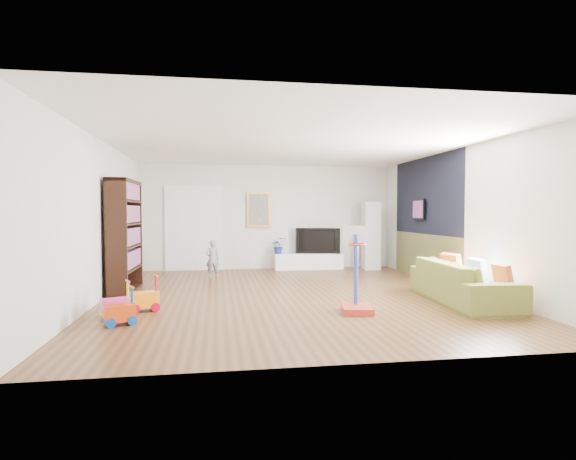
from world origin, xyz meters
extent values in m
cube|color=brown|center=(0.00, 0.00, 0.00)|extent=(6.50, 7.50, 0.00)
cube|color=white|center=(0.00, 0.00, 2.70)|extent=(6.50, 7.50, 0.00)
cube|color=silver|center=(0.00, 3.75, 1.35)|extent=(6.50, 0.00, 2.70)
cube|color=white|center=(0.00, -3.75, 1.35)|extent=(6.50, 0.00, 2.70)
cube|color=white|center=(-3.25, 0.00, 1.35)|extent=(0.00, 7.50, 2.70)
cube|color=white|center=(3.25, 0.00, 1.35)|extent=(0.00, 7.50, 2.70)
cube|color=black|center=(3.23, 1.40, 1.85)|extent=(0.01, 3.20, 1.70)
cube|color=brown|center=(3.23, 1.40, 0.50)|extent=(0.01, 3.20, 1.00)
cube|color=white|center=(-1.90, 3.71, 1.05)|extent=(1.45, 0.06, 2.10)
cube|color=gold|center=(-0.25, 3.71, 1.55)|extent=(0.62, 0.06, 0.92)
cube|color=#7F3F8C|center=(3.17, 1.60, 1.55)|extent=(0.04, 0.56, 0.46)
cube|color=white|center=(1.02, 3.47, 0.21)|extent=(1.78, 0.46, 0.41)
cube|color=silver|center=(2.61, 3.16, 0.87)|extent=(0.42, 0.42, 1.74)
cube|color=black|center=(-3.00, 0.67, 1.04)|extent=(0.40, 1.43, 2.08)
imported|color=olive|center=(2.67, -1.13, 0.34)|extent=(1.07, 2.39, 0.68)
cube|color=#B32C21|center=(0.73, -1.58, 0.64)|extent=(0.53, 0.61, 1.29)
cube|color=#FF9B0E|center=(-2.41, -1.00, 0.27)|extent=(0.46, 0.36, 0.54)
cube|color=#D73F0E|center=(-2.59, -1.81, 0.25)|extent=(0.44, 0.37, 0.50)
cube|color=#F940B1|center=(-2.73, -1.38, 0.26)|extent=(0.45, 0.37, 0.52)
imported|color=gray|center=(-1.43, 2.26, 0.43)|extent=(0.35, 0.26, 0.86)
imported|color=black|center=(1.28, 3.48, 0.74)|extent=(1.15, 0.47, 0.66)
imported|color=navy|center=(0.25, 3.49, 0.62)|extent=(0.43, 0.39, 0.42)
cube|color=#C34E2A|center=(2.91, -1.83, 0.54)|extent=(0.11, 0.35, 0.34)
cube|color=white|center=(2.92, -1.17, 0.54)|extent=(0.10, 0.38, 0.37)
cube|color=#CF532C|center=(2.85, -0.46, 0.54)|extent=(0.20, 0.43, 0.41)
camera|label=1|loc=(-1.31, -7.93, 1.49)|focal=28.00mm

